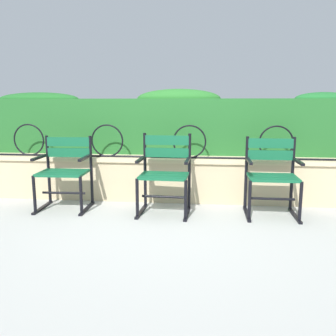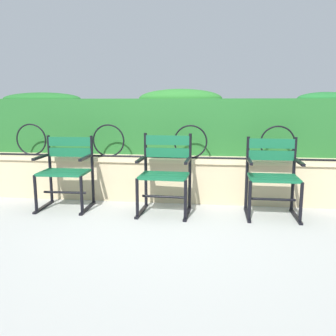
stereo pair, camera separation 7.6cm
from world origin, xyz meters
name	(u,v)px [view 1 (the left image)]	position (x,y,z in m)	size (l,w,h in m)	color
ground_plane	(167,219)	(0.00, 0.00, 0.00)	(60.00, 60.00, 0.00)	#ADADA8
stone_wall	(174,178)	(0.00, 0.79, 0.28)	(7.40, 0.41, 0.56)	#C6B289
iron_arch_fence	(152,144)	(-0.27, 0.71, 0.74)	(6.86, 0.02, 0.42)	black
hedge_row	(175,123)	(-0.03, 1.21, 0.97)	(7.25, 0.51, 0.87)	#236028
park_chair_left	(65,170)	(-1.26, 0.30, 0.46)	(0.60, 0.54, 0.85)	#145B38
park_chair_centre	(165,172)	(-0.05, 0.26, 0.47)	(0.59, 0.54, 0.90)	#145B38
park_chair_right	(272,174)	(1.14, 0.30, 0.46)	(0.57, 0.52, 0.87)	#145B38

